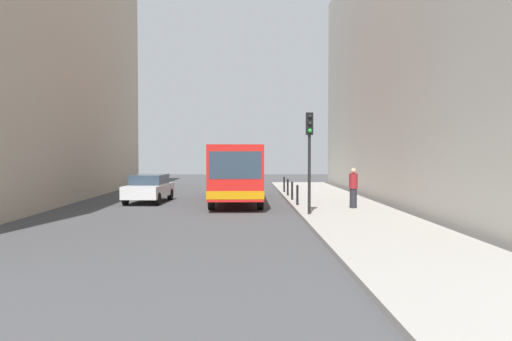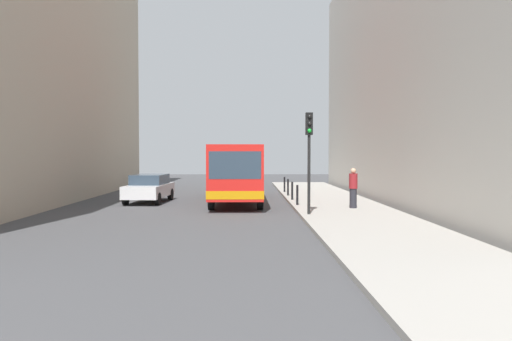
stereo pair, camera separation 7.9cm
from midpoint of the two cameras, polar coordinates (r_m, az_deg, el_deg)
name	(u,v)px [view 1 (the left image)]	position (r m, az deg, el deg)	size (l,w,h in m)	color
ground_plane	(224,210)	(24.01, -3.59, -4.34)	(80.00, 80.00, 0.00)	#424244
sidewalk	(341,208)	(24.39, 9.23, -4.09)	(4.40, 40.00, 0.15)	#9E9991
building_left	(9,44)	(31.05, -25.56, 12.46)	(7.00, 32.00, 16.79)	#B2A38C
building_right	(441,62)	(30.17, 19.57, 11.18)	(7.00, 32.00, 15.05)	#BCB7AD
bus	(237,170)	(27.96, -2.19, 0.09)	(2.56, 11.03, 3.00)	red
car_beside_bus	(149,188)	(28.13, -11.73, -1.86)	(2.10, 4.51, 1.48)	silver
traffic_light	(309,144)	(21.04, 5.78, 2.96)	(0.28, 0.33, 4.10)	black
bollard_near	(297,195)	(24.82, 4.48, -2.69)	(0.11, 0.11, 0.95)	black
bollard_mid	(292,191)	(27.55, 3.90, -2.23)	(0.11, 0.11, 0.95)	black
bollard_far	(288,187)	(30.29, 3.43, -1.85)	(0.11, 0.11, 0.95)	black
bollard_farthest	(284,184)	(33.03, 3.04, -1.54)	(0.11, 0.11, 0.95)	black
pedestrian_near_signal	(353,188)	(23.73, 10.54, -1.90)	(0.38, 0.38, 1.79)	#26262D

